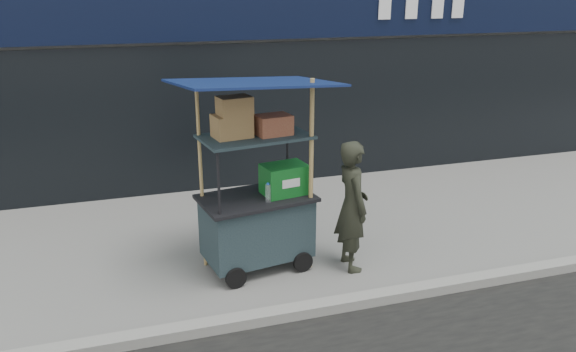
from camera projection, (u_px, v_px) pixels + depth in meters
name	position (u px, v px, depth m)	size (l,w,h in m)	color
ground	(345.00, 297.00, 6.24)	(80.00, 80.00, 0.00)	slate
curb	(352.00, 302.00, 6.04)	(80.00, 0.18, 0.12)	gray
vendor_cart	(258.00, 203.00, 6.67)	(1.93, 1.51, 2.37)	#1A282D
vendor_man	(352.00, 206.00, 6.67)	(0.58, 0.38, 1.60)	#25281D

